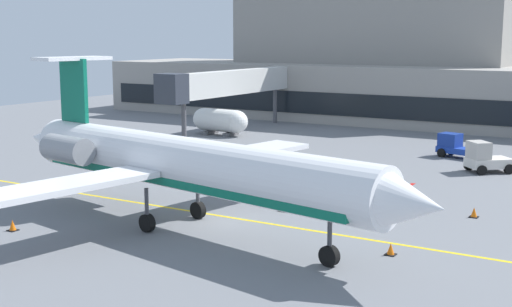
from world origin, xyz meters
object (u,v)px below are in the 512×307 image
Objects in this scene: regional_jet at (181,163)px; baggage_tug at (457,147)px; belt_loader at (485,158)px; fuel_tank at (220,121)px; pushback_tractor at (106,143)px.

regional_jet is 28.56m from baggage_tug.
baggage_tug is 6.11m from belt_loader.
baggage_tug is 23.32m from fuel_tank.
fuel_tank is (-17.04, 28.56, -1.86)m from regional_jet.
regional_jet is at bearing -37.42° from pushback_tractor.
belt_loader is at bearing 66.99° from regional_jet.
fuel_tank is at bearing 178.04° from baggage_tug.
belt_loader is at bearing -56.45° from baggage_tug.
fuel_tank is (1.33, 14.50, 0.45)m from pushback_tractor.
pushback_tractor is 29.30m from belt_loader.
belt_loader is 27.32m from fuel_tank.
belt_loader reaches higher than baggage_tug.
regional_jet reaches higher than baggage_tug.
regional_jet is 8.04× the size of belt_loader.
pushback_tractor is at bearing 142.58° from regional_jet.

